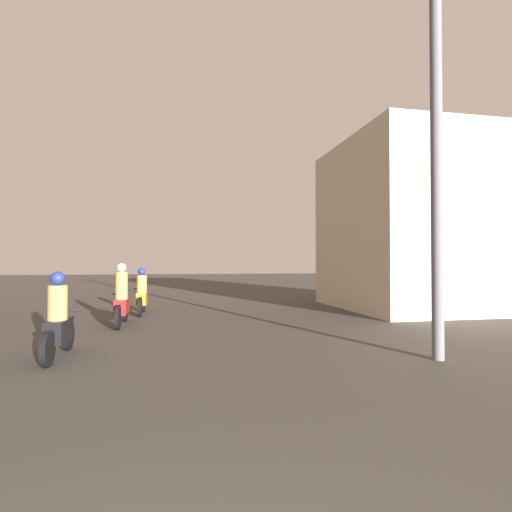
# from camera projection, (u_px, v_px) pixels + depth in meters

# --- Properties ---
(motorcycle_black) EXTENTS (0.60, 1.82, 1.51)m
(motorcycle_black) POSITION_uv_depth(u_px,v_px,m) (58.00, 323.00, 6.95)
(motorcycle_black) COLOR black
(motorcycle_black) RESTS_ON ground_plane
(motorcycle_red) EXTENTS (0.60, 2.09, 1.66)m
(motorcycle_red) POSITION_uv_depth(u_px,v_px,m) (122.00, 301.00, 10.59)
(motorcycle_red) COLOR black
(motorcycle_red) RESTS_ON ground_plane
(motorcycle_orange) EXTENTS (0.60, 1.93, 1.50)m
(motorcycle_orange) POSITION_uv_depth(u_px,v_px,m) (142.00, 295.00, 12.92)
(motorcycle_orange) COLOR black
(motorcycle_orange) RESTS_ON ground_plane
(building_right_near) EXTENTS (5.20, 6.06, 6.05)m
(building_right_near) POSITION_uv_depth(u_px,v_px,m) (411.00, 226.00, 14.68)
(building_right_near) COLOR beige
(building_right_near) RESTS_ON ground_plane
(utility_pole_near) EXTENTS (1.60, 0.20, 7.23)m
(utility_pole_near) POSITION_uv_depth(u_px,v_px,m) (436.00, 140.00, 6.89)
(utility_pole_near) COLOR slate
(utility_pole_near) RESTS_ON ground_plane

